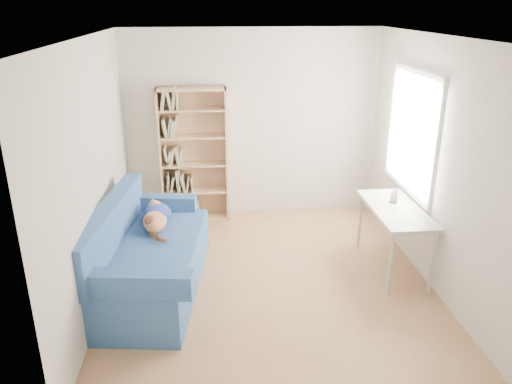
{
  "coord_description": "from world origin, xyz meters",
  "views": [
    {
      "loc": [
        -0.6,
        -4.79,
        2.9
      ],
      "look_at": [
        -0.08,
        0.55,
        0.85
      ],
      "focal_mm": 35.0,
      "sensor_mm": 36.0,
      "label": 1
    }
  ],
  "objects_px": {
    "sofa": "(147,258)",
    "bookshelf": "(194,161)",
    "pen_cup": "(394,197)",
    "desk": "(396,214)"
  },
  "relations": [
    {
      "from": "sofa",
      "to": "bookshelf",
      "type": "relative_size",
      "value": 1.15
    },
    {
      "from": "pen_cup",
      "to": "desk",
      "type": "bearing_deg",
      "value": -98.39
    },
    {
      "from": "sofa",
      "to": "desk",
      "type": "bearing_deg",
      "value": 11.35
    },
    {
      "from": "desk",
      "to": "pen_cup",
      "type": "relative_size",
      "value": 7.1
    },
    {
      "from": "sofa",
      "to": "pen_cup",
      "type": "height_order",
      "value": "sofa"
    },
    {
      "from": "bookshelf",
      "to": "pen_cup",
      "type": "height_order",
      "value": "bookshelf"
    },
    {
      "from": "sofa",
      "to": "bookshelf",
      "type": "height_order",
      "value": "bookshelf"
    },
    {
      "from": "desk",
      "to": "pen_cup",
      "type": "xyz_separation_m",
      "value": [
        0.02,
        0.17,
        0.14
      ]
    },
    {
      "from": "desk",
      "to": "pen_cup",
      "type": "bearing_deg",
      "value": 81.61
    },
    {
      "from": "bookshelf",
      "to": "desk",
      "type": "height_order",
      "value": "bookshelf"
    }
  ]
}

